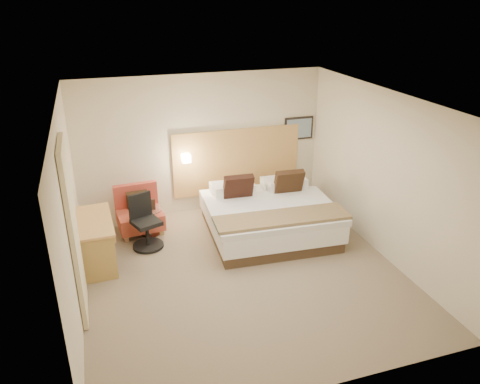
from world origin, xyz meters
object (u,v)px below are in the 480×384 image
object	(u,v)px
lounge_chair	(139,213)
desk_chair	(145,226)
bed	(268,215)
desk	(96,229)
side_table	(150,221)

from	to	relation	value
lounge_chair	desk_chair	bearing A→B (deg)	-87.10
bed	desk	size ratio (longest dim) A/B	1.85
desk	desk_chair	world-z (taller)	desk_chair
desk	desk_chair	size ratio (longest dim) A/B	1.34
lounge_chair	side_table	bearing A→B (deg)	-61.07
desk_chair	bed	bearing A→B (deg)	-4.38
lounge_chair	desk_chair	xyz separation A→B (m)	(0.03, -0.65, 0.05)
side_table	desk_chair	distance (m)	0.41
bed	side_table	bearing A→B (deg)	165.12
bed	side_table	world-z (taller)	bed
lounge_chair	side_table	distance (m)	0.31
bed	desk_chair	world-z (taller)	bed
bed	desk	world-z (taller)	bed
lounge_chair	bed	bearing A→B (deg)	-20.28
bed	lounge_chair	size ratio (longest dim) A/B	2.75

